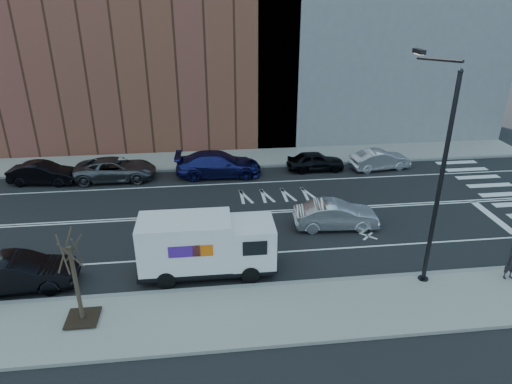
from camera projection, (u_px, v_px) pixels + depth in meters
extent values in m
plane|color=black|center=(245.00, 213.00, 25.70)|extent=(120.00, 120.00, 0.00)
cube|color=gray|center=(267.00, 314.00, 17.70)|extent=(44.00, 3.60, 0.15)
cube|color=gray|center=(234.00, 159.00, 33.63)|extent=(44.00, 3.60, 0.15)
cube|color=gray|center=(261.00, 286.00, 19.33)|extent=(44.00, 0.25, 0.17)
cube|color=gray|center=(236.00, 167.00, 32.00)|extent=(44.00, 0.25, 0.17)
cylinder|color=black|center=(440.00, 187.00, 17.89)|extent=(0.18, 0.18, 9.00)
cylinder|color=black|center=(423.00, 280.00, 19.70)|extent=(0.44, 0.44, 0.20)
sphere|color=black|center=(461.00, 71.00, 16.06)|extent=(0.20, 0.20, 0.20)
cylinder|color=black|center=(438.00, 60.00, 17.53)|extent=(0.11, 3.49, 0.48)
cube|color=black|center=(419.00, 51.00, 19.03)|extent=(0.25, 0.80, 0.18)
cube|color=#FFF2CC|center=(419.00, 54.00, 19.07)|extent=(0.18, 0.55, 0.03)
cube|color=black|center=(83.00, 318.00, 17.25)|extent=(1.20, 1.20, 0.04)
cylinder|color=#382B1E|center=(76.00, 285.00, 16.63)|extent=(0.16, 0.16, 3.20)
cylinder|color=#382B1E|center=(77.00, 251.00, 16.08)|extent=(0.06, 0.80, 1.44)
cylinder|color=#382B1E|center=(74.00, 248.00, 16.27)|extent=(0.81, 0.31, 1.19)
cylinder|color=#382B1E|center=(65.00, 250.00, 16.16)|extent=(0.58, 0.76, 1.50)
cylinder|color=#382B1E|center=(63.00, 254.00, 15.90)|extent=(0.47, 0.61, 1.37)
cylinder|color=#382B1E|center=(70.00, 255.00, 15.84)|extent=(0.72, 0.29, 1.13)
cube|color=black|center=(206.00, 264.00, 20.21)|extent=(5.84, 2.02, 0.28)
cube|color=white|center=(252.00, 242.00, 19.99)|extent=(1.89, 2.03, 1.88)
cube|color=black|center=(274.00, 235.00, 19.97)|extent=(0.07, 1.74, 0.89)
cube|color=black|center=(255.00, 248.00, 18.95)|extent=(1.03, 0.05, 0.66)
cube|color=black|center=(250.00, 225.00, 20.80)|extent=(1.03, 0.05, 0.66)
cube|color=black|center=(273.00, 259.00, 20.47)|extent=(0.16, 1.88, 0.33)
cube|color=white|center=(185.00, 242.00, 19.62)|extent=(3.96, 2.10, 2.16)
cube|color=#47198C|center=(184.00, 252.00, 18.61)|extent=(1.31, 0.03, 0.52)
cube|color=orange|center=(203.00, 251.00, 18.69)|extent=(0.84, 0.03, 0.52)
cube|color=#47198C|center=(186.00, 227.00, 20.52)|extent=(1.31, 0.03, 0.52)
cube|color=orange|center=(203.00, 226.00, 20.59)|extent=(0.84, 0.03, 0.52)
cylinder|color=black|center=(250.00, 274.00, 19.56)|extent=(0.79, 0.27, 0.79)
cylinder|color=black|center=(246.00, 251.00, 21.26)|extent=(0.79, 0.27, 0.79)
cylinder|color=black|center=(166.00, 280.00, 19.20)|extent=(0.79, 0.27, 0.79)
cylinder|color=black|center=(169.00, 256.00, 20.90)|extent=(0.79, 0.27, 0.79)
imported|color=black|center=(43.00, 173.00, 29.34)|extent=(4.41, 2.03, 1.40)
imported|color=#4C4E54|center=(116.00, 169.00, 29.93)|extent=(5.22, 2.43, 1.45)
imported|color=navy|center=(218.00, 164.00, 30.50)|extent=(5.74, 2.51, 1.64)
imported|color=black|center=(315.00, 161.00, 31.45)|extent=(3.92, 1.60, 1.33)
imported|color=silver|center=(380.00, 160.00, 31.69)|extent=(4.27, 1.96, 1.36)
imported|color=#B8B9BD|center=(336.00, 215.00, 23.92)|extent=(4.45, 1.79, 1.44)
imported|color=black|center=(18.00, 273.00, 19.00)|extent=(4.74, 1.90, 1.53)
imported|color=black|center=(512.00, 262.00, 19.43)|extent=(0.62, 0.44, 1.60)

